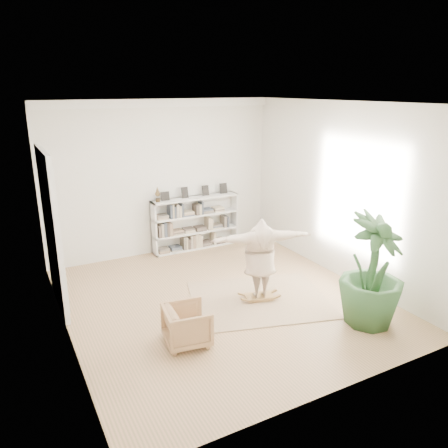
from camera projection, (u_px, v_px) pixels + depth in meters
name	position (u px, v px, depth m)	size (l,w,h in m)	color
floor	(222.00, 300.00, 8.24)	(6.00, 6.00, 0.00)	olive
room_shell	(160.00, 103.00, 9.67)	(6.00, 6.00, 6.00)	silver
doors	(52.00, 232.00, 7.71)	(0.09, 1.78, 2.92)	white
bookshelf	(195.00, 223.00, 10.76)	(2.20, 0.35, 1.64)	silver
armchair	(187.00, 325.00, 6.77)	(0.67, 0.69, 0.63)	tan
rug	(259.00, 299.00, 8.25)	(2.50, 2.00, 0.02)	tan
rocker_board	(259.00, 296.00, 8.23)	(0.59, 0.45, 0.11)	olive
person	(260.00, 256.00, 7.98)	(1.86, 0.51, 1.52)	beige
houseplant	(373.00, 271.00, 7.18)	(1.07, 1.07, 1.91)	#2B5229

